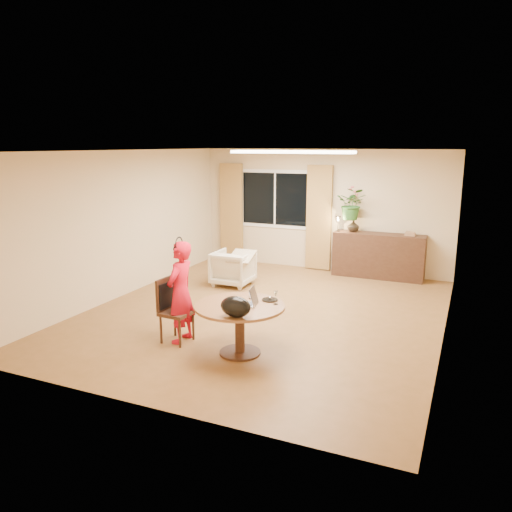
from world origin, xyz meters
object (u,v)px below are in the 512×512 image
(dining_table, at_px, (240,315))
(child, at_px, (181,292))
(sideboard, at_px, (378,256))
(dining_chair, at_px, (177,311))
(armchair, at_px, (233,268))

(dining_table, xyz_separation_m, child, (-0.93, 0.06, 0.18))
(child, height_order, sideboard, child)
(dining_table, distance_m, dining_chair, 0.98)
(sideboard, bearing_deg, armchair, -145.69)
(dining_chair, bearing_deg, dining_table, 2.74)
(dining_chair, height_order, sideboard, sideboard)
(dining_table, distance_m, sideboard, 4.72)
(child, bearing_deg, dining_table, 85.05)
(sideboard, bearing_deg, dining_chair, -112.76)
(dining_table, xyz_separation_m, armchair, (-1.54, 2.93, -0.19))
(child, bearing_deg, sideboard, 156.59)
(dining_table, height_order, armchair, armchair)
(dining_table, distance_m, child, 0.95)
(child, bearing_deg, armchair, -168.97)
(dining_chair, height_order, child, child)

